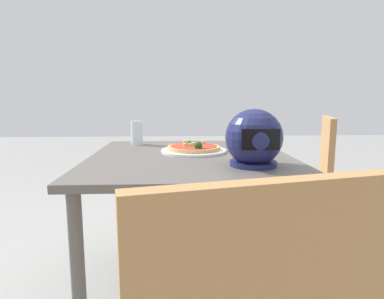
% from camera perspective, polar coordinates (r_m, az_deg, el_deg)
% --- Properties ---
extents(ground_plane, '(14.00, 14.00, 0.00)m').
position_cam_1_polar(ground_plane, '(1.83, -0.28, -24.00)').
color(ground_plane, '#9E9E99').
extents(dining_table, '(0.95, 1.05, 0.73)m').
position_cam_1_polar(dining_table, '(1.58, -0.30, -3.99)').
color(dining_table, '#5B5651').
rests_on(dining_table, ground).
extents(pizza_plate, '(0.33, 0.33, 0.01)m').
position_cam_1_polar(pizza_plate, '(1.65, 0.29, -0.22)').
color(pizza_plate, white).
rests_on(pizza_plate, dining_table).
extents(pizza, '(0.27, 0.27, 0.05)m').
position_cam_1_polar(pizza, '(1.64, 0.31, 0.37)').
color(pizza, tan).
rests_on(pizza, pizza_plate).
extents(motorcycle_helmet, '(0.23, 0.23, 0.23)m').
position_cam_1_polar(motorcycle_helmet, '(1.32, 10.87, 1.82)').
color(motorcycle_helmet, '#191E4C').
rests_on(motorcycle_helmet, dining_table).
extents(drinking_glass, '(0.07, 0.07, 0.14)m').
position_cam_1_polar(drinking_glass, '(1.94, -9.72, 2.93)').
color(drinking_glass, silver).
rests_on(drinking_glass, dining_table).
extents(chair_side, '(0.51, 0.51, 0.90)m').
position_cam_1_polar(chair_side, '(1.96, 25.13, -6.41)').
color(chair_side, '#B7844C').
rests_on(chair_side, ground).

